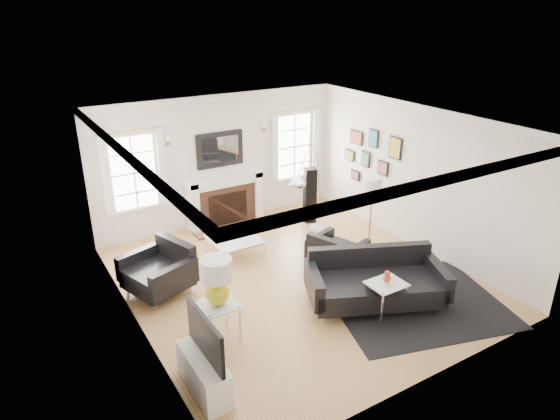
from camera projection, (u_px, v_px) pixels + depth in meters
floor at (295, 279)px, 8.79m from camera, size 6.00×6.00×0.00m
back_wall at (220, 160)px, 10.62m from camera, size 5.50×0.04×2.80m
front_wall at (434, 287)px, 5.89m from camera, size 5.50×0.04×2.80m
left_wall at (131, 244)px, 6.93m from camera, size 0.04×6.00×2.80m
right_wall at (416, 178)px, 9.57m from camera, size 0.04×6.00×2.80m
ceiling at (297, 122)px, 7.71m from camera, size 5.50×6.00×0.02m
crown_molding at (297, 126)px, 7.74m from camera, size 5.50×6.00×0.12m
fireplace at (226, 201)px, 10.78m from camera, size 1.70×0.69×1.11m
mantel_mirror at (220, 149)px, 10.49m from camera, size 1.05×0.07×0.75m
window_left at (134, 173)px, 9.67m from camera, size 1.24×0.15×1.62m
window_right at (294, 146)px, 11.44m from camera, size 1.24×0.15×1.62m
gallery_wall at (371, 155)px, 10.52m from camera, size 0.04×1.73×1.29m
tv_unit at (204, 369)px, 6.15m from camera, size 0.35×1.00×1.09m
area_rug at (416, 302)px, 8.09m from camera, size 3.18×2.88×0.01m
sofa at (375, 282)px, 7.97m from camera, size 2.37×1.77×0.71m
armchair_left at (161, 271)px, 8.26m from camera, size 1.20×1.28×0.70m
armchair_right at (335, 253)px, 8.96m from camera, size 1.05×1.11×0.61m
coffee_table at (235, 240)px, 9.40m from camera, size 0.90×0.90×0.40m
side_table_left at (218, 310)px, 7.07m from camera, size 0.53×0.53×0.58m
nesting_table at (386, 290)px, 7.54m from camera, size 0.55×0.46×0.61m
gourd_lamp at (217, 279)px, 6.87m from camera, size 0.45×0.45×0.71m
orange_vase at (387, 277)px, 7.45m from camera, size 0.12×0.12×0.20m
arc_floor_lamp at (309, 197)px, 9.29m from camera, size 1.52×1.41×2.15m
stick_floor_lamp at (373, 188)px, 9.19m from camera, size 0.31×0.31×1.55m
speaker_tower at (310, 195)px, 10.89m from camera, size 0.31×0.31×1.23m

